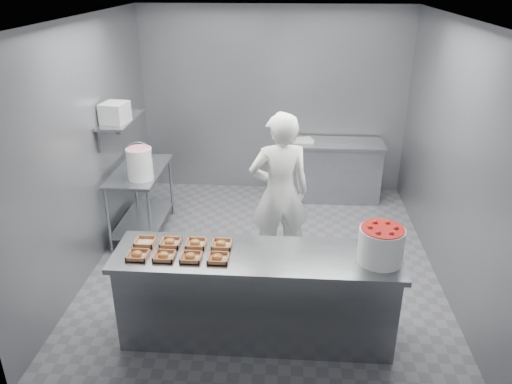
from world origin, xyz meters
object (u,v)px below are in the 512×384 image
Objects in this scene: tray_6 at (196,243)px; tray_3 at (218,258)px; tray_0 at (137,255)px; tray_2 at (191,257)px; worker at (280,193)px; prep_table at (141,192)px; back_counter at (331,170)px; tray_1 at (164,256)px; glaze_bucket at (140,163)px; tray_4 at (145,242)px; appliance at (115,112)px; tray_7 at (222,244)px; strawberry_tub at (381,244)px; service_counter at (257,295)px; tray_5 at (170,242)px.

tray_3 is at bearing -45.08° from tray_6.
tray_2 is (0.48, 0.00, 0.00)m from tray_0.
prep_table is at bearing -33.96° from worker.
tray_1 reaches higher than back_counter.
tray_1 is at bearing -68.07° from glaze_bucket.
prep_table is 1.95m from tray_4.
tray_3 is 2.55m from appliance.
tray_2 is 1.00× the size of tray_7.
tray_0 is 0.60× the size of appliance.
strawberry_tub is 1.26× the size of appliance.
tray_7 is at bearing 0.00° from tray_6.
back_counter is 8.01× the size of tray_7.
strawberry_tub reaches higher than back_counter.
service_counter is at bearing 178.35° from strawberry_tub.
tray_5 is (-0.24, 0.24, 0.00)m from tray_2.
appliance is at bearing 120.76° from tray_5.
tray_7 is at bearing 90.00° from tray_3.
glaze_bucket reaches higher than service_counter.
service_counter and back_counter have the same top height.
tray_0 is 1.00× the size of tray_1.
worker reaches higher than tray_5.
appliance is (-0.17, -0.14, 1.09)m from prep_table.
tray_1 is at bearing -53.96° from appliance.
tray_1 is 0.48× the size of strawberry_tub.
tray_5 is at bearing 180.00° from tray_7.
tray_3 is 0.60× the size of appliance.
appliance is at bearing 127.59° from tray_3.
strawberry_tub is at bearing -35.97° from prep_table.
worker is (0.98, 1.14, 0.02)m from tray_5.
appliance is (-1.01, 1.69, 0.76)m from tray_5.
tray_4 is at bearing -57.02° from appliance.
tray_4 is 0.72m from tray_7.
worker reaches higher than tray_6.
tray_0 and tray_7 have the same top height.
tray_2 is at bearing 0.00° from tray_1.
tray_3 and tray_6 have the same top height.
tray_0 is 2.21m from appliance.
back_counter is at bearing 66.37° from tray_2.
tray_3 is (0.72, 0.00, 0.00)m from tray_0.
back_counter is at bearing 32.94° from glaze_bucket.
tray_2 is 0.24m from tray_6.
tray_5 reaches higher than prep_table.
tray_3 is at bearing 0.00° from tray_1.
tray_3 is at bearing -90.00° from tray_7.
tray_1 is (-0.81, -0.12, 0.47)m from service_counter.
tray_5 is 1.00× the size of tray_6.
strawberry_tub is (0.18, -3.28, 0.62)m from back_counter.
tray_7 is at bearing 160.22° from service_counter.
tray_7 is (0.24, 0.24, 0.00)m from tray_2.
tray_0 is 0.24m from tray_4.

